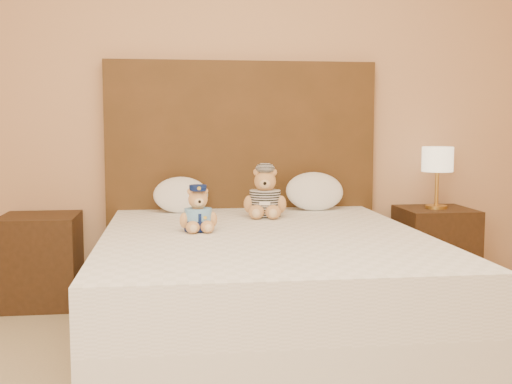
# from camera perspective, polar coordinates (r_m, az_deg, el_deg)

# --- Properties ---
(bed) EXTENTS (1.60, 2.00, 0.55)m
(bed) POSITION_cam_1_polar(r_m,az_deg,el_deg) (3.29, 0.68, -8.39)
(bed) COLOR white
(bed) RESTS_ON ground
(headboard) EXTENTS (1.75, 0.08, 1.50)m
(headboard) POSITION_cam_1_polar(r_m,az_deg,el_deg) (4.20, -1.26, 1.33)
(headboard) COLOR #513318
(headboard) RESTS_ON ground
(nightstand_left) EXTENTS (0.45, 0.45, 0.55)m
(nightstand_left) POSITION_cam_1_polar(r_m,az_deg,el_deg) (4.11, -18.59, -5.77)
(nightstand_left) COLOR #372011
(nightstand_left) RESTS_ON ground
(nightstand_right) EXTENTS (0.45, 0.45, 0.55)m
(nightstand_right) POSITION_cam_1_polar(r_m,az_deg,el_deg) (4.38, 15.62, -4.97)
(nightstand_right) COLOR #372011
(nightstand_right) RESTS_ON ground
(lamp) EXTENTS (0.20, 0.20, 0.40)m
(lamp) POSITION_cam_1_polar(r_m,az_deg,el_deg) (4.31, 15.83, 2.54)
(lamp) COLOR gold
(lamp) RESTS_ON nightstand_right
(teddy_police) EXTENTS (0.22, 0.21, 0.23)m
(teddy_police) POSITION_cam_1_polar(r_m,az_deg,el_deg) (3.28, -5.17, -1.47)
(teddy_police) COLOR #C1804B
(teddy_police) RESTS_ON bed
(teddy_prisoner) EXTENTS (0.30, 0.29, 0.30)m
(teddy_prisoner) POSITION_cam_1_polar(r_m,az_deg,el_deg) (3.76, 0.81, -0.02)
(teddy_prisoner) COLOR #C1804B
(teddy_prisoner) RESTS_ON bed
(pillow_left) EXTENTS (0.34, 0.22, 0.24)m
(pillow_left) POSITION_cam_1_polar(r_m,az_deg,el_deg) (4.00, -6.71, -0.09)
(pillow_left) COLOR white
(pillow_left) RESTS_ON bed
(pillow_right) EXTENTS (0.37, 0.24, 0.26)m
(pillow_right) POSITION_cam_1_polar(r_m,az_deg,el_deg) (4.10, 5.24, 0.23)
(pillow_right) COLOR white
(pillow_right) RESTS_ON bed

